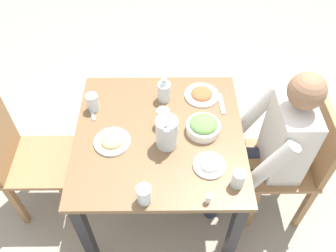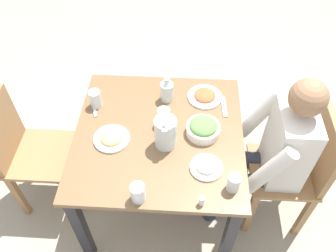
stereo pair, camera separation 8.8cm
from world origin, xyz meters
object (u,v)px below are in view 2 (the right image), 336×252
(salt_shaker, at_px, (202,201))
(plate_fries, at_px, (111,138))
(chair_far, at_px, (27,150))
(dining_table, at_px, (159,146))
(water_glass_near_left, at_px, (95,99))
(chair_near, at_px, (298,168))
(water_pitcher, at_px, (165,132))
(plate_yoghurt, at_px, (206,166))
(plate_rice_curry, at_px, (205,96))
(oil_carafe, at_px, (167,92))
(salad_bowl, at_px, (203,128))
(water_glass_by_pitcher, at_px, (164,117))
(water_glass_center, at_px, (234,183))
(water_glass_far_right, at_px, (138,193))
(diner_near, at_px, (269,151))

(salt_shaker, bearing_deg, plate_fries, 53.48)
(chair_far, distance_m, plate_fries, 0.64)
(dining_table, height_order, water_glass_near_left, water_glass_near_left)
(chair_near, distance_m, water_pitcher, 0.87)
(plate_yoghurt, height_order, plate_rice_curry, plate_yoghurt)
(oil_carafe, bearing_deg, plate_yoghurt, -154.92)
(salad_bowl, xyz_separation_m, water_glass_by_pitcher, (0.05, 0.23, 0.02))
(chair_far, height_order, water_pitcher, water_pitcher)
(water_glass_by_pitcher, height_order, salt_shaker, water_glass_by_pitcher)
(chair_far, xyz_separation_m, water_glass_by_pitcher, (0.06, -0.87, 0.29))
(plate_rice_curry, xyz_separation_m, oil_carafe, (-0.02, 0.23, 0.04))
(dining_table, height_order, oil_carafe, oil_carafe)
(dining_table, xyz_separation_m, plate_yoghurt, (-0.22, -0.27, 0.14))
(chair_far, height_order, water_glass_center, chair_far)
(dining_table, relative_size, water_glass_far_right, 9.00)
(chair_far, relative_size, water_glass_near_left, 8.06)
(dining_table, bearing_deg, water_pitcher, -149.16)
(chair_near, distance_m, plate_yoghurt, 0.66)
(plate_rice_curry, bearing_deg, chair_near, -119.56)
(salad_bowl, bearing_deg, oil_carafe, 40.06)
(salt_shaker, bearing_deg, oil_carafe, 16.54)
(plate_fries, distance_m, water_glass_by_pitcher, 0.32)
(water_glass_by_pitcher, height_order, water_glass_near_left, water_glass_by_pitcher)
(chair_near, relative_size, water_glass_by_pitcher, 7.80)
(water_glass_center, bearing_deg, water_pitcher, 53.16)
(diner_near, relative_size, water_glass_far_right, 11.22)
(diner_near, bearing_deg, plate_yoghurt, 118.28)
(water_glass_by_pitcher, height_order, water_glass_center, water_glass_by_pitcher)
(plate_rice_curry, bearing_deg, salt_shaker, 178.24)
(water_glass_near_left, bearing_deg, water_pitcher, -121.78)
(diner_near, distance_m, plate_fries, 0.90)
(chair_far, xyz_separation_m, water_glass_far_right, (-0.43, -0.77, 0.29))
(water_pitcher, xyz_separation_m, plate_yoghurt, (-0.15, -0.22, -0.08))
(chair_near, relative_size, water_pitcher, 4.72)
(plate_rice_curry, xyz_separation_m, water_glass_by_pitcher, (-0.23, 0.24, 0.04))
(chair_far, xyz_separation_m, plate_rice_curry, (0.29, -1.10, 0.25))
(chair_far, height_order, water_glass_far_right, chair_far)
(water_glass_center, distance_m, oil_carafe, 0.71)
(chair_near, distance_m, diner_near, 0.25)
(dining_table, xyz_separation_m, water_glass_by_pitcher, (0.07, -0.02, 0.17))
(chair_far, height_order, diner_near, diner_near)
(diner_near, bearing_deg, salt_shaker, 135.77)
(water_glass_center, bearing_deg, plate_rice_curry, 11.68)
(water_pitcher, relative_size, plate_yoghurt, 1.10)
(plate_fries, bearing_deg, water_glass_center, -112.74)
(salt_shaker, bearing_deg, water_glass_far_right, 87.91)
(dining_table, bearing_deg, water_glass_far_right, 170.92)
(water_glass_far_right, relative_size, water_glass_center, 1.06)
(water_pitcher, bearing_deg, dining_table, 30.84)
(dining_table, bearing_deg, plate_yoghurt, -130.29)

